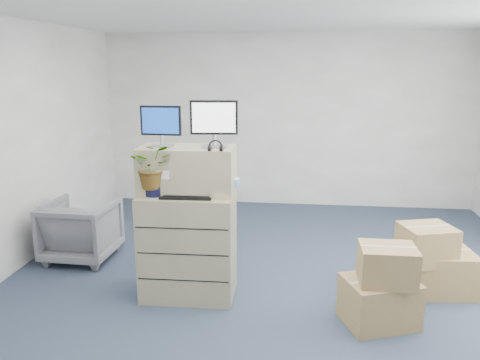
% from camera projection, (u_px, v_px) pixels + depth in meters
% --- Properties ---
extents(ground, '(7.00, 7.00, 0.00)m').
position_uv_depth(ground, '(279.00, 305.00, 4.56)').
color(ground, '#2A364C').
rests_on(ground, ground).
extents(wall_back, '(6.00, 0.02, 2.80)m').
position_uv_depth(wall_back, '(288.00, 121.00, 7.62)').
color(wall_back, '#B5B3AC').
rests_on(wall_back, ground).
extents(filing_cabinet_lower, '(0.92, 0.58, 1.06)m').
position_uv_depth(filing_cabinet_lower, '(188.00, 245.00, 4.66)').
color(filing_cabinet_lower, tan).
rests_on(filing_cabinet_lower, ground).
extents(filing_cabinet_upper, '(0.92, 0.47, 0.46)m').
position_uv_depth(filing_cabinet_upper, '(187.00, 170.00, 4.53)').
color(filing_cabinet_upper, tan).
rests_on(filing_cabinet_upper, filing_cabinet_lower).
extents(monitor_left, '(0.40, 0.16, 0.39)m').
position_uv_depth(monitor_left, '(161.00, 124.00, 4.44)').
color(monitor_left, '#99999E').
rests_on(monitor_left, filing_cabinet_upper).
extents(monitor_right, '(0.45, 0.19, 0.44)m').
position_uv_depth(monitor_right, '(214.00, 121.00, 4.39)').
color(monitor_right, '#99999E').
rests_on(monitor_right, filing_cabinet_upper).
extents(headphones, '(0.13, 0.02, 0.13)m').
position_uv_depth(headphones, '(215.00, 147.00, 4.26)').
color(headphones, black).
rests_on(headphones, filing_cabinet_upper).
extents(keyboard, '(0.50, 0.22, 0.03)m').
position_uv_depth(keyboard, '(187.00, 196.00, 4.42)').
color(keyboard, black).
rests_on(keyboard, filing_cabinet_lower).
extents(mouse, '(0.10, 0.08, 0.03)m').
position_uv_depth(mouse, '(221.00, 196.00, 4.41)').
color(mouse, silver).
rests_on(mouse, filing_cabinet_lower).
extents(water_bottle, '(0.07, 0.07, 0.26)m').
position_uv_depth(water_bottle, '(197.00, 179.00, 4.57)').
color(water_bottle, '#95969D').
rests_on(water_bottle, filing_cabinet_lower).
extents(phone_dock, '(0.06, 0.05, 0.14)m').
position_uv_depth(phone_dock, '(186.00, 187.00, 4.60)').
color(phone_dock, silver).
rests_on(phone_dock, filing_cabinet_lower).
extents(external_drive, '(0.19, 0.15, 0.05)m').
position_uv_depth(external_drive, '(225.00, 189.00, 4.60)').
color(external_drive, black).
rests_on(external_drive, filing_cabinet_lower).
extents(tissue_box, '(0.24, 0.13, 0.09)m').
position_uv_depth(tissue_box, '(227.00, 183.00, 4.58)').
color(tissue_box, '#3C85CE').
rests_on(tissue_box, external_drive).
extents(potted_plant, '(0.43, 0.47, 0.42)m').
position_uv_depth(potted_plant, '(154.00, 172.00, 4.38)').
color(potted_plant, '#9FBA95').
rests_on(potted_plant, filing_cabinet_lower).
extents(office_chair, '(0.79, 0.75, 0.79)m').
position_uv_depth(office_chair, '(81.00, 227.00, 5.59)').
color(office_chair, slate).
rests_on(office_chair, ground).
extents(cardboard_boxes, '(1.43, 1.41, 0.76)m').
position_uv_depth(cardboard_boxes, '(415.00, 273.00, 4.57)').
color(cardboard_boxes, olive).
rests_on(cardboard_boxes, ground).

